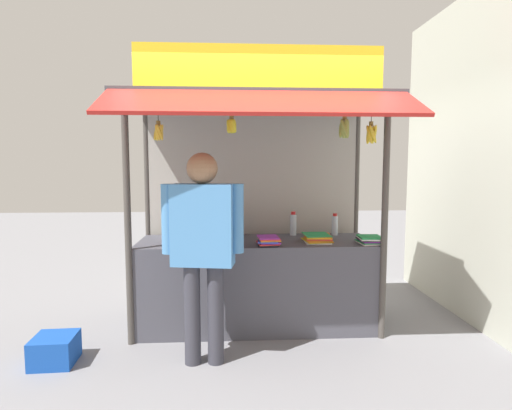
# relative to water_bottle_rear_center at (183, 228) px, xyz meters

# --- Properties ---
(ground_plane) EXTENTS (20.00, 20.00, 0.00)m
(ground_plane) POSITION_rel_water_bottle_rear_center_xyz_m (0.73, -0.16, -0.96)
(ground_plane) COLOR gray
(stall_counter) EXTENTS (2.28, 0.76, 0.86)m
(stall_counter) POSITION_rel_water_bottle_rear_center_xyz_m (0.73, -0.16, -0.54)
(stall_counter) COLOR #4C4C56
(stall_counter) RESTS_ON ground
(stall_structure) EXTENTS (2.48, 1.62, 2.58)m
(stall_structure) POSITION_rel_water_bottle_rear_center_xyz_m (0.73, -0.05, 0.61)
(stall_structure) COLOR #4C4742
(stall_structure) RESTS_ON ground
(water_bottle_rear_center) EXTENTS (0.06, 0.06, 0.23)m
(water_bottle_rear_center) POSITION_rel_water_bottle_rear_center_xyz_m (0.00, 0.00, 0.00)
(water_bottle_rear_center) COLOR silver
(water_bottle_rear_center) RESTS_ON stall_counter
(water_bottle_left) EXTENTS (0.08, 0.08, 0.29)m
(water_bottle_left) POSITION_rel_water_bottle_rear_center_xyz_m (0.16, 0.01, 0.03)
(water_bottle_left) COLOR silver
(water_bottle_left) RESTS_ON stall_counter
(water_bottle_front_left) EXTENTS (0.06, 0.06, 0.23)m
(water_bottle_front_left) POSITION_rel_water_bottle_rear_center_xyz_m (1.58, 0.10, -0.00)
(water_bottle_front_left) COLOR silver
(water_bottle_front_left) RESTS_ON stall_counter
(water_bottle_far_right) EXTENTS (0.07, 0.07, 0.25)m
(water_bottle_far_right) POSITION_rel_water_bottle_rear_center_xyz_m (1.14, 0.12, 0.01)
(water_bottle_far_right) COLOR silver
(water_bottle_far_right) RESTS_ON stall_counter
(water_bottle_back_left) EXTENTS (0.08, 0.08, 0.30)m
(water_bottle_back_left) POSITION_rel_water_bottle_rear_center_xyz_m (0.51, 0.16, 0.03)
(water_bottle_back_left) COLOR silver
(water_bottle_back_left) RESTS_ON stall_counter
(water_bottle_front_right) EXTENTS (0.08, 0.08, 0.29)m
(water_bottle_front_right) POSITION_rel_water_bottle_rear_center_xyz_m (-0.16, 0.09, 0.03)
(water_bottle_front_right) COLOR silver
(water_bottle_front_right) RESTS_ON stall_counter
(magazine_stack_far_left) EXTENTS (0.21, 0.32, 0.06)m
(magazine_stack_far_left) POSITION_rel_water_bottle_rear_center_xyz_m (0.29, -0.28, -0.08)
(magazine_stack_far_left) COLOR black
(magazine_stack_far_left) RESTS_ON stall_counter
(magazine_stack_mid_left) EXTENTS (0.28, 0.33, 0.08)m
(magazine_stack_mid_left) POSITION_rel_water_bottle_rear_center_xyz_m (1.31, -0.28, -0.07)
(magazine_stack_mid_left) COLOR white
(magazine_stack_mid_left) RESTS_ON stall_counter
(magazine_stack_center) EXTENTS (0.22, 0.26, 0.08)m
(magazine_stack_center) POSITION_rel_water_bottle_rear_center_xyz_m (0.83, -0.41, -0.07)
(magazine_stack_center) COLOR black
(magazine_stack_center) RESTS_ON stall_counter
(magazine_stack_right) EXTENTS (0.24, 0.26, 0.07)m
(magazine_stack_right) POSITION_rel_water_bottle_rear_center_xyz_m (1.80, -0.39, -0.07)
(magazine_stack_right) COLOR white
(magazine_stack_right) RESTS_ON stall_counter
(banana_bunch_inner_left) EXTENTS (0.10, 0.10, 0.32)m
(banana_bunch_inner_left) POSITION_rel_water_bottle_rear_center_xyz_m (1.69, -0.64, 0.90)
(banana_bunch_inner_left) COLOR #332D23
(banana_bunch_leftmost) EXTENTS (0.10, 0.10, 0.24)m
(banana_bunch_leftmost) POSITION_rel_water_bottle_rear_center_xyz_m (0.49, -0.64, 0.96)
(banana_bunch_leftmost) COLOR #332D23
(banana_bunch_inner_right) EXTENTS (0.11, 0.11, 0.27)m
(banana_bunch_inner_right) POSITION_rel_water_bottle_rear_center_xyz_m (1.46, -0.64, 0.94)
(banana_bunch_inner_right) COLOR #332D23
(banana_bunch_rightmost) EXTENTS (0.10, 0.10, 0.30)m
(banana_bunch_rightmost) POSITION_rel_water_bottle_rear_center_xyz_m (-0.11, -0.64, 0.91)
(banana_bunch_rightmost) COLOR #332D23
(vendor_person) EXTENTS (0.64, 0.28, 1.69)m
(vendor_person) POSITION_rel_water_bottle_rear_center_xyz_m (0.26, -0.94, 0.06)
(vendor_person) COLOR #383842
(vendor_person) RESTS_ON ground
(plastic_crate) EXTENTS (0.34, 0.34, 0.23)m
(plastic_crate) POSITION_rel_water_bottle_rear_center_xyz_m (-0.94, -0.88, -0.85)
(plastic_crate) COLOR #194CB2
(plastic_crate) RESTS_ON ground
(neighbour_wall) EXTENTS (0.20, 2.40, 3.33)m
(neighbour_wall) POSITION_rel_water_bottle_rear_center_xyz_m (2.97, 0.14, 0.70)
(neighbour_wall) COLOR beige
(neighbour_wall) RESTS_ON ground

